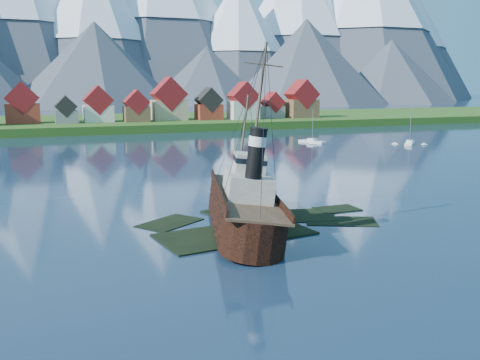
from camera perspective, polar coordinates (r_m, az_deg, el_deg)
name	(u,v)px	position (r m, az deg, el deg)	size (l,w,h in m)	color
ground	(252,228)	(66.32, 1.32, -5.16)	(1400.00, 1400.00, 0.00)	#16293F
shoal	(259,225)	(68.98, 2.02, -4.85)	(31.71, 21.24, 1.14)	black
shore_bank	(100,126)	(231.18, -14.73, 5.55)	(600.00, 80.00, 3.20)	#224213
seawall	(112,134)	(193.56, -13.51, 4.75)	(600.00, 2.50, 2.00)	#3F3D38
town	(10,108)	(211.82, -23.31, 7.10)	(250.96, 16.69, 17.30)	maroon
mountains	(57,5)	(545.75, -18.94, 17.28)	(965.00, 340.00, 205.00)	#2D333D
tugboat_wreck	(236,204)	(65.88, -0.38, -2.61)	(6.89, 29.68, 23.52)	black
sailboat_d	(409,144)	(164.47, 17.63, 3.72)	(7.06, 7.16, 10.98)	silver
sailboat_e	(312,142)	(162.93, 7.70, 4.04)	(5.44, 9.37, 10.62)	silver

